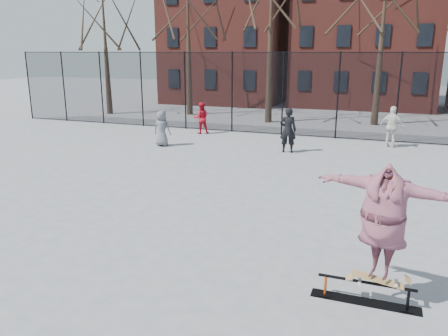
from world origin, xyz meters
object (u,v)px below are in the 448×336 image
(bystander_black, at_px, (288,130))
(bystander_white, at_px, (392,127))
(bystander_red, at_px, (201,118))
(skate_rail, at_px, (365,294))
(skateboard, at_px, (378,280))
(bystander_grey, at_px, (162,128))
(skater, at_px, (384,223))

(bystander_black, xyz_separation_m, bystander_white, (3.96, 2.55, -0.04))
(bystander_red, bearing_deg, skate_rail, 93.36)
(skate_rail, height_order, bystander_red, bystander_red)
(bystander_white, bearing_deg, bystander_red, 13.36)
(skateboard, bearing_deg, bystander_black, 109.74)
(bystander_grey, bearing_deg, skateboard, 129.07)
(skater, relative_size, bystander_white, 1.30)
(skater, bearing_deg, bystander_white, 104.18)
(skateboard, xyz_separation_m, bystander_grey, (-9.15, 9.81, 0.33))
(skate_rail, height_order, bystander_white, bystander_white)
(skater, relative_size, bystander_grey, 1.48)
(bystander_red, relative_size, bystander_white, 0.89)
(skater, bearing_deg, skateboard, 0.00)
(skate_rail, bearing_deg, skateboard, 0.00)
(skate_rail, bearing_deg, bystander_black, 108.92)
(bystander_grey, bearing_deg, bystander_white, -164.95)
(bystander_red, bearing_deg, skater, 93.88)
(bystander_white, bearing_deg, skater, 103.36)
(skate_rail, relative_size, skater, 0.76)
(skate_rail, relative_size, skateboard, 2.02)
(skater, xyz_separation_m, bystander_grey, (-9.15, 9.81, -0.65))
(bystander_black, bearing_deg, skate_rail, 99.86)
(skater, bearing_deg, bystander_grey, 148.07)
(skateboard, relative_size, bystander_black, 0.47)
(skater, height_order, bystander_red, skater)
(skateboard, distance_m, bystander_red, 15.80)
(skater, distance_m, bystander_black, 11.14)
(bystander_grey, height_order, bystander_black, bystander_black)
(bystander_grey, bearing_deg, skate_rail, 128.53)
(skateboard, xyz_separation_m, skater, (0.00, 0.00, 0.98))
(bystander_white, bearing_deg, skate_rail, 102.61)
(skate_rail, relative_size, bystander_black, 0.95)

